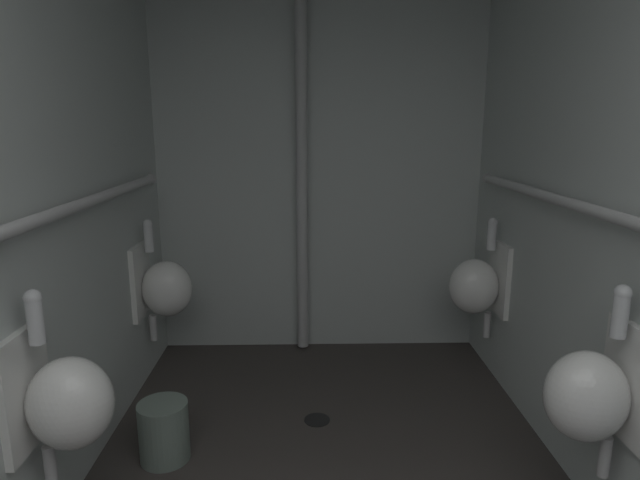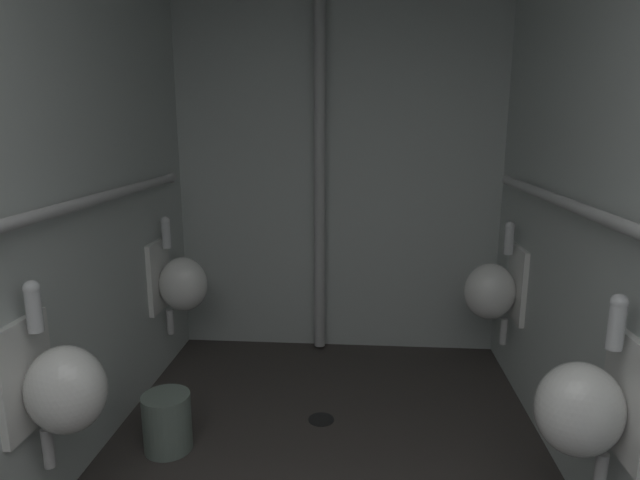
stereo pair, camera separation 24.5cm
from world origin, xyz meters
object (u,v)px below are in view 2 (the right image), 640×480
at_px(urinal_left_mid, 60,387).
at_px(standpipe_back_wall, 320,168).
at_px(urinal_left_far, 180,282).
at_px(urinal_right_mid, 586,407).
at_px(floor_drain, 321,419).
at_px(waste_bin, 167,422).
at_px(urinal_right_far, 494,290).

distance_m(urinal_left_mid, standpipe_back_wall, 2.09).
bearing_deg(urinal_left_far, urinal_left_mid, -90.00).
relative_size(urinal_left_mid, urinal_right_mid, 1.00).
relative_size(floor_drain, waste_bin, 0.49).
xyz_separation_m(standpipe_back_wall, waste_bin, (-0.65, -1.25, -1.14)).
height_order(urinal_right_far, waste_bin, urinal_right_far).
distance_m(urinal_left_far, waste_bin, 0.94).
height_order(urinal_left_far, floor_drain, urinal_left_far).
bearing_deg(urinal_left_mid, urinal_right_mid, 0.14).
bearing_deg(floor_drain, urinal_right_mid, -40.82).
bearing_deg(standpipe_back_wall, urinal_right_mid, -59.12).
distance_m(urinal_left_far, urinal_right_far, 1.91).
xyz_separation_m(standpipe_back_wall, floor_drain, (0.08, -0.94, -1.28)).
relative_size(urinal_left_far, urinal_right_far, 1.00).
xyz_separation_m(urinal_left_far, floor_drain, (0.92, -0.48, -0.61)).
relative_size(urinal_left_mid, standpipe_back_wall, 0.30).
height_order(urinal_left_mid, urinal_right_mid, same).
height_order(urinal_left_mid, waste_bin, urinal_left_mid).
height_order(urinal_left_mid, standpipe_back_wall, standpipe_back_wall).
relative_size(urinal_right_mid, urinal_right_far, 1.00).
bearing_deg(waste_bin, urinal_right_mid, -17.35).
relative_size(urinal_right_far, floor_drain, 5.39).
relative_size(urinal_left_mid, floor_drain, 5.39).
xyz_separation_m(urinal_left_far, standpipe_back_wall, (0.83, 0.45, 0.67)).
relative_size(urinal_right_mid, floor_drain, 5.39).
bearing_deg(standpipe_back_wall, urinal_left_mid, -114.93).
bearing_deg(urinal_right_far, urinal_right_mid, -90.00).
bearing_deg(waste_bin, standpipe_back_wall, 62.49).
distance_m(urinal_left_mid, urinal_right_far, 2.33).
xyz_separation_m(urinal_left_far, waste_bin, (0.18, -0.80, -0.47)).
distance_m(urinal_left_mid, urinal_left_far, 1.34).
bearing_deg(floor_drain, urinal_left_far, 152.25).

